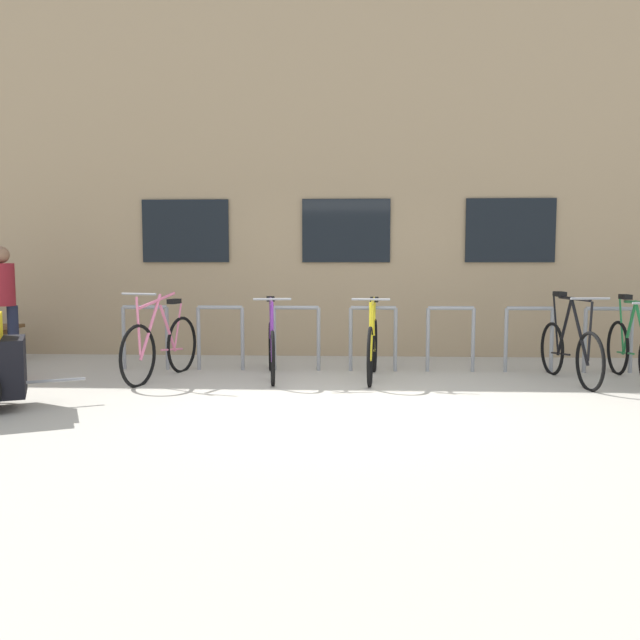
{
  "coord_description": "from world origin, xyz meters",
  "views": [
    {
      "loc": [
        0.05,
        -6.5,
        1.44
      ],
      "look_at": [
        -0.32,
        1.6,
        0.69
      ],
      "focal_mm": 36.47,
      "sensor_mm": 36.0,
      "label": 1
    }
  ],
  "objects": [
    {
      "name": "bike_rack",
      "position": [
        0.36,
        1.9,
        0.52
      ],
      "size": [
        6.63,
        0.05,
        0.85
      ],
      "color": "gray",
      "rests_on": "ground"
    },
    {
      "name": "bicycle_green",
      "position": [
        3.44,
        1.32,
        0.38
      ],
      "size": [
        0.44,
        1.72,
        1.04
      ],
      "color": "black",
      "rests_on": "ground"
    },
    {
      "name": "ground_plane",
      "position": [
        0.0,
        0.0,
        0.0
      ],
      "size": [
        42.0,
        42.0,
        0.0
      ],
      "primitive_type": "plane",
      "color": "#B2ADA0"
    },
    {
      "name": "bicycle_black",
      "position": [
        2.67,
        1.27,
        0.38
      ],
      "size": [
        0.44,
        1.72,
        1.08
      ],
      "color": "black",
      "rests_on": "ground"
    },
    {
      "name": "bicycle_pink",
      "position": [
        -2.24,
        1.25,
        0.4
      ],
      "size": [
        0.56,
        1.72,
        1.09
      ],
      "color": "black",
      "rests_on": "ground"
    },
    {
      "name": "backpack",
      "position": [
        -4.09,
        1.12,
        0.22
      ],
      "size": [
        0.33,
        0.28,
        0.44
      ],
      "primitive_type": "cube",
      "rotation": [
        0.0,
        0.0,
        -0.35
      ],
      "color": "maroon",
      "rests_on": "ground"
    },
    {
      "name": "bicycle_purple",
      "position": [
        -0.91,
        1.42,
        0.37
      ],
      "size": [
        0.44,
        1.66,
        1.02
      ],
      "color": "black",
      "rests_on": "ground"
    },
    {
      "name": "storefront_building",
      "position": [
        0.0,
        6.42,
        2.74
      ],
      "size": [
        28.0,
        6.49,
        5.48
      ],
      "color": "tan",
      "rests_on": "ground"
    },
    {
      "name": "bicycle_yellow",
      "position": [
        0.34,
        1.41,
        0.38
      ],
      "size": [
        0.44,
        1.71,
        1.03
      ],
      "color": "black",
      "rests_on": "ground"
    },
    {
      "name": "person_by_bench",
      "position": [
        -4.51,
        1.82,
        0.93
      ],
      "size": [
        0.34,
        0.32,
        1.62
      ],
      "color": "#1E2338",
      "rests_on": "ground"
    }
  ]
}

